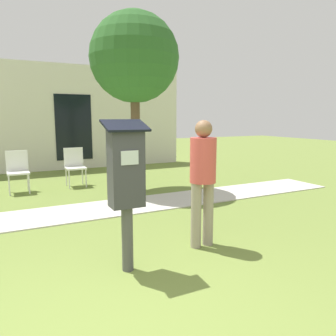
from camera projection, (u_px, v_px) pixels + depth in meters
name	position (u px, v px, depth m)	size (l,w,h in m)	color
sidewalk	(49.00, 216.00, 5.37)	(12.00, 1.10, 0.02)	beige
building_facade	(23.00, 118.00, 9.51)	(10.00, 0.26, 3.20)	silver
parking_meter	(126.00, 176.00, 3.34)	(0.44, 0.31, 1.59)	#4C4C4C
person_standing	(203.00, 174.00, 4.01)	(0.32, 0.32, 1.58)	gray
outdoor_chair_middle	(18.00, 168.00, 7.03)	(0.44, 0.44, 0.90)	white
outdoor_chair_right	(75.00, 164.00, 7.70)	(0.44, 0.44, 0.90)	white
tree	(134.00, 59.00, 6.94)	(1.90, 1.90, 3.82)	brown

